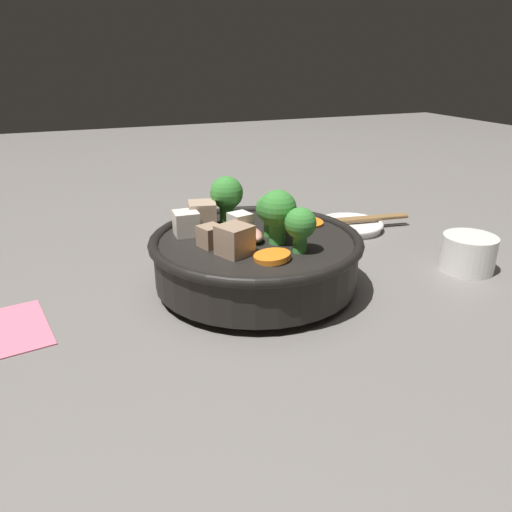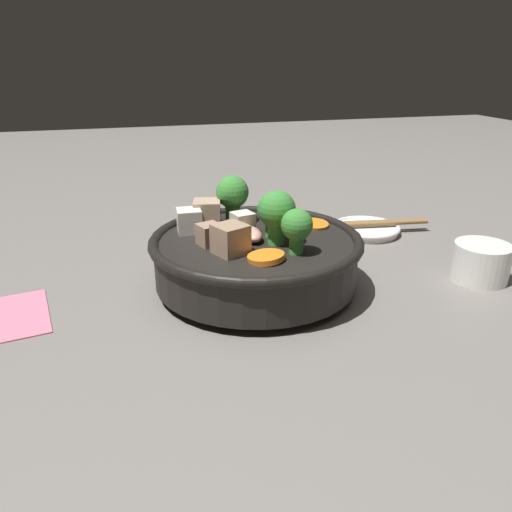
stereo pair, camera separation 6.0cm
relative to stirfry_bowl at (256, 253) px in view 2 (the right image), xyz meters
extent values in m
plane|color=slate|center=(0.00, 0.00, -0.05)|extent=(3.00, 3.00, 0.00)
cylinder|color=black|center=(0.00, 0.00, -0.04)|extent=(0.13, 0.13, 0.01)
cylinder|color=black|center=(0.00, 0.00, -0.01)|extent=(0.24, 0.24, 0.05)
torus|color=black|center=(0.00, 0.00, 0.02)|extent=(0.25, 0.25, 0.01)
cylinder|color=brown|center=(0.00, 0.00, 0.00)|extent=(0.23, 0.23, 0.03)
cylinder|color=orange|center=(0.06, -0.01, 0.02)|extent=(0.06, 0.06, 0.01)
cylinder|color=orange|center=(-0.03, 0.09, 0.02)|extent=(0.05, 0.05, 0.01)
cylinder|color=orange|center=(-0.02, 0.05, 0.02)|extent=(0.05, 0.05, 0.01)
cylinder|color=green|center=(-0.07, -0.01, 0.03)|extent=(0.02, 0.02, 0.03)
sphere|color=#388433|center=(-0.07, -0.01, 0.06)|extent=(0.04, 0.04, 0.04)
cylinder|color=green|center=(0.02, 0.02, 0.03)|extent=(0.02, 0.02, 0.03)
sphere|color=#388433|center=(0.02, 0.02, 0.06)|extent=(0.04, 0.04, 0.04)
cylinder|color=green|center=(-0.01, 0.02, 0.03)|extent=(0.02, 0.02, 0.02)
sphere|color=#388433|center=(-0.01, 0.02, 0.05)|extent=(0.04, 0.04, 0.04)
cylinder|color=green|center=(0.05, 0.03, 0.03)|extent=(0.02, 0.02, 0.02)
sphere|color=#388433|center=(0.05, 0.03, 0.05)|extent=(0.03, 0.03, 0.03)
cube|color=#9E7F66|center=(0.00, -0.06, 0.03)|extent=(0.03, 0.03, 0.02)
cube|color=#9E7F66|center=(0.03, -0.04, 0.03)|extent=(0.04, 0.04, 0.03)
cube|color=silver|center=(-0.05, -0.07, 0.03)|extent=(0.03, 0.03, 0.03)
cube|color=tan|center=(-0.07, -0.05, 0.03)|extent=(0.04, 0.04, 0.03)
cube|color=silver|center=(-0.03, -0.01, 0.03)|extent=(0.03, 0.03, 0.02)
ellipsoid|color=#EA9E84|center=(0.00, -0.01, 0.02)|extent=(0.04, 0.02, 0.02)
cylinder|color=white|center=(-0.14, 0.22, -0.04)|extent=(0.10, 0.10, 0.01)
torus|color=white|center=(-0.14, 0.22, -0.04)|extent=(0.11, 0.11, 0.01)
cylinder|color=white|center=(0.06, 0.28, -0.02)|extent=(0.07, 0.07, 0.05)
cylinder|color=brown|center=(0.06, 0.28, -0.01)|extent=(0.06, 0.06, 0.00)
cube|color=#D16B84|center=(0.00, -0.28, -0.04)|extent=(0.12, 0.09, 0.00)
cylinder|color=olive|center=(-0.14, 0.22, -0.03)|extent=(0.04, 0.20, 0.01)
cylinder|color=olive|center=(-0.15, 0.22, -0.03)|extent=(0.04, 0.20, 0.01)
camera|label=1|loc=(0.51, -0.21, 0.22)|focal=35.00mm
camera|label=2|loc=(0.53, -0.15, 0.22)|focal=35.00mm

